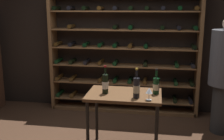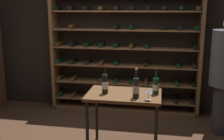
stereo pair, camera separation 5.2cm
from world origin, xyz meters
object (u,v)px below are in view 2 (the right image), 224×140
Objects in this scene: wine_bottle_red_label at (105,83)px; wine_glass_stemmed_center at (149,91)px; tasting_table at (124,101)px; wine_bottle_amber_reserve at (156,85)px; wine_bottle_black_capsule at (136,87)px; wine_rack at (124,55)px.

wine_bottle_red_label is 0.61m from wine_glass_stemmed_center.
tasting_table is 2.89× the size of wine_bottle_amber_reserve.
tasting_table is 0.34m from wine_bottle_black_capsule.
wine_glass_stemmed_center is (-0.08, -0.27, -0.00)m from wine_bottle_amber_reserve.
wine_rack reaches higher than wine_bottle_black_capsule.
wine_bottle_black_capsule is 1.13× the size of wine_bottle_amber_reserve.
wine_bottle_red_label is at bearing -91.49° from wine_rack.
wine_rack is 7.23× the size of wine_bottle_black_capsule.
wine_bottle_black_capsule is at bearing 157.02° from wine_glass_stemmed_center.
wine_glass_stemmed_center is (0.16, -0.07, -0.02)m from wine_bottle_black_capsule.
wine_rack reaches higher than wine_glass_stemmed_center.
wine_bottle_amber_reserve reaches higher than wine_glass_stemmed_center.
tasting_table is at bearing -173.73° from wine_bottle_amber_reserve.
tasting_table is at bearing 137.76° from wine_bottle_black_capsule.
wine_rack is 2.82× the size of tasting_table.
wine_glass_stemmed_center is at bearing -22.98° from wine_bottle_black_capsule.
wine_bottle_black_capsule is at bearing -15.71° from wine_bottle_red_label.
tasting_table is 6.12× the size of wine_glass_stemmed_center.
wine_bottle_black_capsule reaches higher than wine_bottle_amber_reserve.
wine_bottle_amber_reserve is 2.12× the size of wine_glass_stemmed_center.
tasting_table is 0.46m from wine_glass_stemmed_center.
tasting_table is 0.35m from wine_bottle_red_label.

